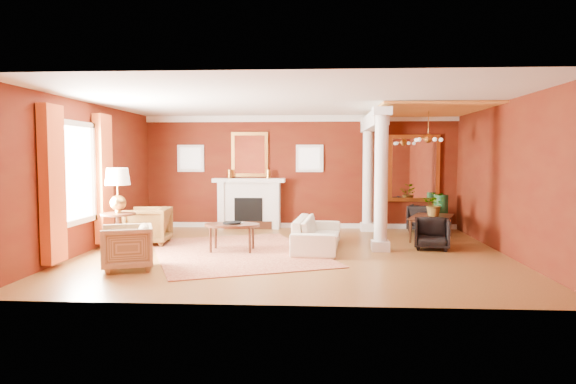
# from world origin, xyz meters

# --- Properties ---
(ground) EXTENTS (8.00, 8.00, 0.00)m
(ground) POSITION_xyz_m (0.00, 0.00, 0.00)
(ground) COLOR brown
(ground) RESTS_ON ground
(room_shell) EXTENTS (8.04, 7.04, 2.92)m
(room_shell) POSITION_xyz_m (0.00, 0.00, 2.02)
(room_shell) COLOR #551D0B
(room_shell) RESTS_ON ground
(fireplace) EXTENTS (1.85, 0.42, 1.29)m
(fireplace) POSITION_xyz_m (-1.30, 3.32, 0.65)
(fireplace) COLOR silver
(fireplace) RESTS_ON ground
(overmantel_mirror) EXTENTS (0.95, 0.07, 1.15)m
(overmantel_mirror) POSITION_xyz_m (-1.30, 3.45, 1.90)
(overmantel_mirror) COLOR #C38739
(overmantel_mirror) RESTS_ON fireplace
(flank_window_left) EXTENTS (0.70, 0.07, 0.70)m
(flank_window_left) POSITION_xyz_m (-2.85, 3.46, 1.80)
(flank_window_left) COLOR silver
(flank_window_left) RESTS_ON room_shell
(flank_window_right) EXTENTS (0.70, 0.07, 0.70)m
(flank_window_right) POSITION_xyz_m (0.25, 3.46, 1.80)
(flank_window_right) COLOR silver
(flank_window_right) RESTS_ON room_shell
(left_window) EXTENTS (0.21, 2.55, 2.60)m
(left_window) POSITION_xyz_m (-3.89, -0.60, 1.42)
(left_window) COLOR white
(left_window) RESTS_ON room_shell
(column_front) EXTENTS (0.36, 0.36, 2.80)m
(column_front) POSITION_xyz_m (1.70, 0.30, 1.43)
(column_front) COLOR silver
(column_front) RESTS_ON ground
(column_back) EXTENTS (0.36, 0.36, 2.80)m
(column_back) POSITION_xyz_m (1.70, 3.00, 1.43)
(column_back) COLOR silver
(column_back) RESTS_ON ground
(header_beam) EXTENTS (0.30, 3.20, 0.32)m
(header_beam) POSITION_xyz_m (1.70, 1.90, 2.62)
(header_beam) COLOR silver
(header_beam) RESTS_ON column_front
(amber_ceiling) EXTENTS (2.30, 3.40, 0.04)m
(amber_ceiling) POSITION_xyz_m (2.85, 1.75, 2.87)
(amber_ceiling) COLOR #E99F44
(amber_ceiling) RESTS_ON room_shell
(dining_mirror) EXTENTS (1.30, 0.07, 1.70)m
(dining_mirror) POSITION_xyz_m (2.90, 3.45, 1.55)
(dining_mirror) COLOR #C38739
(dining_mirror) RESTS_ON room_shell
(chandelier) EXTENTS (0.60, 0.62, 0.75)m
(chandelier) POSITION_xyz_m (2.90, 1.80, 2.25)
(chandelier) COLOR #C08B3C
(chandelier) RESTS_ON room_shell
(crown_trim) EXTENTS (8.00, 0.08, 0.16)m
(crown_trim) POSITION_xyz_m (0.00, 3.46, 2.82)
(crown_trim) COLOR silver
(crown_trim) RESTS_ON room_shell
(base_trim) EXTENTS (8.00, 0.08, 0.12)m
(base_trim) POSITION_xyz_m (0.00, 3.46, 0.06)
(base_trim) COLOR silver
(base_trim) RESTS_ON ground
(rug) EXTENTS (4.21, 4.76, 0.02)m
(rug) POSITION_xyz_m (-1.10, -0.04, 0.01)
(rug) COLOR maroon
(rug) RESTS_ON ground
(sofa) EXTENTS (0.79, 2.19, 0.84)m
(sofa) POSITION_xyz_m (0.46, 0.45, 0.42)
(sofa) COLOR beige
(sofa) RESTS_ON ground
(armchair_leopard) EXTENTS (0.84, 0.89, 0.87)m
(armchair_leopard) POSITION_xyz_m (-3.10, 0.76, 0.43)
(armchair_leopard) COLOR black
(armchair_leopard) RESTS_ON ground
(armchair_stripe) EXTENTS (0.96, 0.99, 0.81)m
(armchair_stripe) POSITION_xyz_m (-2.65, -1.62, 0.40)
(armchair_stripe) COLOR tan
(armchair_stripe) RESTS_ON ground
(coffee_table) EXTENTS (1.08, 1.08, 0.54)m
(coffee_table) POSITION_xyz_m (-1.19, 0.07, 0.50)
(coffee_table) COLOR black
(coffee_table) RESTS_ON ground
(coffee_book) EXTENTS (0.15, 0.03, 0.21)m
(coffee_book) POSITION_xyz_m (-1.16, 0.13, 0.65)
(coffee_book) COLOR black
(coffee_book) RESTS_ON coffee_table
(side_table) EXTENTS (0.65, 0.65, 1.63)m
(side_table) POSITION_xyz_m (-3.38, -0.11, 1.11)
(side_table) COLOR black
(side_table) RESTS_ON ground
(dining_table) EXTENTS (1.00, 1.56, 0.82)m
(dining_table) POSITION_xyz_m (3.03, 1.76, 0.41)
(dining_table) COLOR black
(dining_table) RESTS_ON ground
(dining_chair_near) EXTENTS (0.77, 0.73, 0.69)m
(dining_chair_near) POSITION_xyz_m (2.75, 0.55, 0.34)
(dining_chair_near) COLOR black
(dining_chair_near) RESTS_ON ground
(dining_chair_far) EXTENTS (0.89, 0.87, 0.73)m
(dining_chair_far) POSITION_xyz_m (3.08, 3.00, 0.36)
(dining_chair_far) COLOR black
(dining_chair_far) RESTS_ON ground
(green_urn) EXTENTS (0.39, 0.39, 0.92)m
(green_urn) POSITION_xyz_m (3.49, 3.00, 0.36)
(green_urn) COLOR #154420
(green_urn) RESTS_ON ground
(potted_plant) EXTENTS (0.64, 0.67, 0.42)m
(potted_plant) POSITION_xyz_m (3.07, 1.78, 1.03)
(potted_plant) COLOR #26591E
(potted_plant) RESTS_ON dining_table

